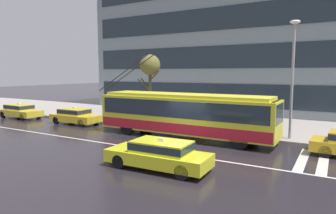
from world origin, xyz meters
TOP-DOWN VIEW (x-y plane):
  - ground_plane at (0.00, 0.00)m, footprint 160.00×160.00m
  - sidewalk_slab at (0.00, 9.06)m, footprint 80.00×10.00m
  - crosswalk_stripe_edge_near at (6.36, 1.03)m, footprint 0.44×4.40m
  - crosswalk_stripe_inner_a at (7.26, 1.03)m, footprint 0.44×4.40m
  - lane_centre_line at (0.00, -1.20)m, footprint 72.00×0.14m
  - trolleybus at (-0.82, 2.46)m, footprint 12.84×2.61m
  - taxi_oncoming_near at (1.06, -3.69)m, footprint 4.70×1.89m
  - taxi_queued_behind_bus at (-10.97, 2.73)m, footprint 4.28×1.87m
  - taxi_far_behind at (-17.90, 2.46)m, footprint 4.50×1.86m
  - bus_shelter at (-1.46, 6.03)m, footprint 3.52×1.80m
  - pedestrian_at_shelter at (3.18, 4.80)m, footprint 1.47×1.47m
  - pedestrian_approaching_curb at (-3.49, 5.29)m, footprint 1.21×1.21m
  - street_lamp at (5.22, 5.00)m, footprint 0.60×0.32m
  - street_tree_bare at (-6.22, 6.72)m, footprint 2.15×1.73m
  - office_tower_corner_left at (-4.41, 20.60)m, footprint 28.10×14.44m

SIDE VIEW (x-z plane):
  - ground_plane at x=0.00m, z-range 0.00..0.00m
  - lane_centre_line at x=0.00m, z-range 0.00..0.01m
  - crosswalk_stripe_edge_near at x=6.36m, z-range 0.00..0.01m
  - crosswalk_stripe_inner_a at x=7.26m, z-range 0.00..0.01m
  - sidewalk_slab at x=0.00m, z-range 0.00..0.14m
  - taxi_queued_behind_bus at x=-10.97m, z-range 0.01..1.40m
  - taxi_far_behind at x=-17.90m, z-range 0.01..1.40m
  - taxi_oncoming_near at x=1.06m, z-range 0.01..1.40m
  - trolleybus at x=-0.82m, z-range -1.19..4.34m
  - pedestrian_approaching_curb at x=-3.49m, z-range 0.76..2.74m
  - pedestrian_at_shelter at x=3.18m, z-range 0.78..2.77m
  - bus_shelter at x=-1.46m, z-range 0.78..3.25m
  - street_lamp at x=5.22m, z-range 0.76..7.94m
  - street_tree_bare at x=-6.22m, z-range 1.91..7.50m
  - office_tower_corner_left at x=-4.41m, z-range 0.01..18.97m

